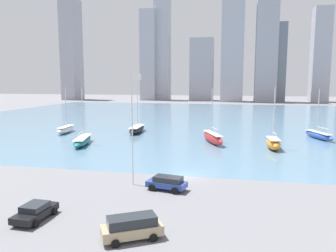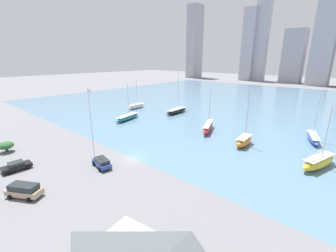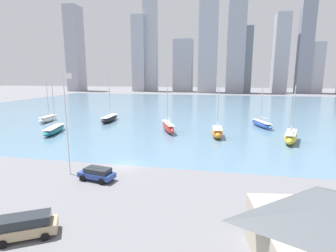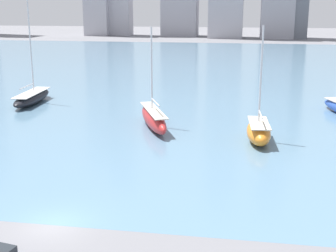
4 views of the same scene
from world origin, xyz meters
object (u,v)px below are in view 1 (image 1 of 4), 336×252
at_px(sailboat_teal, 83,141).
at_px(sailboat_blue, 319,135).
at_px(parked_suv_tan, 132,227).
at_px(flag_pole, 133,126).
at_px(sailboat_white, 66,129).
at_px(sailboat_red, 213,138).
at_px(parked_wagon_blue, 167,183).
at_px(parked_sedan_black, 35,211).
at_px(sailboat_black, 137,129).
at_px(sailboat_orange, 273,143).

bearing_deg(sailboat_teal, sailboat_blue, 5.53).
relative_size(sailboat_teal, parked_suv_tan, 2.19).
distance_m(flag_pole, sailboat_blue, 48.96).
bearing_deg(sailboat_white, sailboat_blue, -2.28).
relative_size(sailboat_red, sailboat_teal, 0.99).
distance_m(flag_pole, parked_wagon_blue, 7.76).
relative_size(sailboat_teal, sailboat_white, 1.02).
bearing_deg(parked_sedan_black, sailboat_teal, 111.81).
bearing_deg(sailboat_white, parked_sedan_black, -69.82).
bearing_deg(sailboat_black, flag_pole, -76.42).
relative_size(sailboat_black, sailboat_white, 1.37).
distance_m(sailboat_teal, sailboat_blue, 49.88).
bearing_deg(sailboat_orange, parked_suv_tan, -114.42).
bearing_deg(parked_suv_tan, parked_wagon_blue, 148.34).
height_order(sailboat_red, sailboat_teal, sailboat_teal).
distance_m(sailboat_red, sailboat_black, 21.54).
bearing_deg(sailboat_teal, sailboat_red, 1.41).
height_order(sailboat_red, sailboat_blue, sailboat_red).
distance_m(sailboat_white, parked_suv_tan, 57.90).
bearing_deg(parked_suv_tan, sailboat_red, 145.20).
height_order(sailboat_blue, parked_suv_tan, sailboat_blue).
distance_m(sailboat_teal, parked_wagon_blue, 31.87).
xyz_separation_m(parked_sedan_black, parked_suv_tan, (9.66, -1.70, 0.24)).
bearing_deg(parked_suv_tan, flag_pole, 167.04).
bearing_deg(sailboat_white, parked_suv_tan, -61.96).
xyz_separation_m(sailboat_black, parked_suv_tan, (15.74, -52.07, 0.12)).
height_order(sailboat_teal, parked_sedan_black, sailboat_teal).
xyz_separation_m(sailboat_teal, sailboat_orange, (36.24, 3.18, 0.27)).
distance_m(sailboat_red, parked_wagon_blue, 30.10).
height_order(sailboat_red, sailboat_black, sailboat_black).
bearing_deg(sailboat_white, flag_pole, -56.89).
xyz_separation_m(flag_pole, sailboat_red, (7.41, 28.76, -6.06)).
bearing_deg(sailboat_white, sailboat_red, -15.56).
distance_m(sailboat_black, sailboat_teal, 17.91).
bearing_deg(sailboat_red, parked_wagon_blue, -118.16).
xyz_separation_m(sailboat_white, parked_suv_tan, (32.39, -47.99, 0.12)).
relative_size(sailboat_blue, parked_wagon_blue, 2.21).
distance_m(sailboat_teal, sailboat_white, 16.75).
bearing_deg(sailboat_red, sailboat_blue, 1.37).
relative_size(flag_pole, sailboat_blue, 1.25).
height_order(flag_pole, sailboat_orange, flag_pole).
bearing_deg(sailboat_black, sailboat_white, -169.30).
height_order(flag_pole, sailboat_blue, flag_pole).
relative_size(sailboat_orange, parked_sedan_black, 2.52).
xyz_separation_m(sailboat_white, sailboat_orange, (47.00, -9.66, 0.22)).
bearing_deg(sailboat_orange, flag_pole, -130.26).
distance_m(sailboat_black, parked_sedan_black, 50.73).
bearing_deg(sailboat_blue, sailboat_teal, -178.97).
relative_size(sailboat_teal, parked_sedan_black, 2.46).
bearing_deg(flag_pole, sailboat_blue, 52.52).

